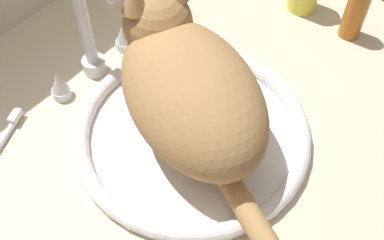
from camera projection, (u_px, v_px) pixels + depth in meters
The scene contains 5 objects.
countertop at pixel (157, 144), 74.43cm from camera, with size 106.43×75.87×3.00cm, color beige.
sink_basin at pixel (192, 131), 72.76cm from camera, with size 36.51×36.51×2.43cm.
faucet at pixel (90, 38), 75.31cm from camera, with size 18.02×10.70×20.76cm.
cat at pixel (186, 83), 66.53cm from camera, with size 28.50×37.59×18.84cm.
amber_bottle at pixel (356, 10), 83.16cm from camera, with size 3.87×3.87×11.86cm.
Camera 1 is at (-28.86, -30.98, 63.08)cm, focal length 44.14 mm.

